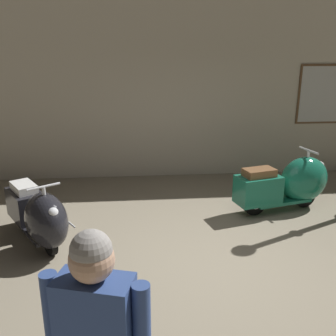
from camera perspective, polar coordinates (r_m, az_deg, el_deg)
ground_plane at (r=4.82m, az=8.01°, el=-14.80°), size 60.00×60.00×0.00m
showroom_back_wall at (r=7.74m, az=2.52°, el=12.39°), size 18.00×0.24×3.72m
scooter_0 at (r=5.36m, az=-18.77°, el=-6.86°), size 1.20×1.54×0.95m
scooter_1 at (r=6.50m, az=17.92°, el=-2.20°), size 1.70×0.86×1.00m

